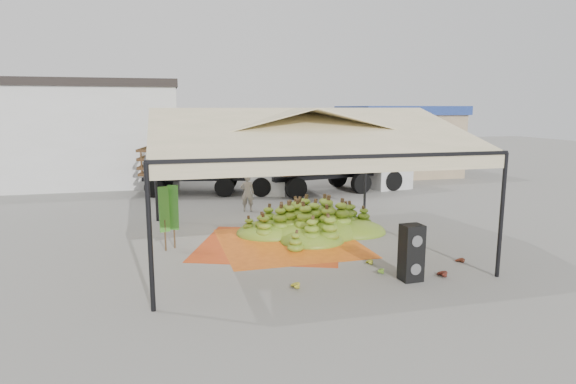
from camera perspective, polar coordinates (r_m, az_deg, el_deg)
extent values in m
plane|color=slate|center=(14.53, 0.71, -6.09)|extent=(90.00, 90.00, 0.00)
cylinder|color=black|center=(9.81, -16.06, -5.32)|extent=(0.10, 0.10, 3.00)
cylinder|color=black|center=(12.43, 23.98, -2.60)|extent=(0.10, 0.10, 3.00)
cylinder|color=black|center=(17.66, -15.40, 1.42)|extent=(0.10, 0.10, 3.00)
cylinder|color=black|center=(19.24, 9.16, 2.33)|extent=(0.10, 0.10, 3.00)
pyramid|color=beige|center=(13.97, 0.74, 7.84)|extent=(8.00, 8.00, 1.00)
cube|color=black|center=(13.99, 0.74, 5.80)|extent=(8.00, 8.00, 0.08)
cube|color=beige|center=(14.01, 0.73, 5.06)|extent=(8.00, 8.00, 0.36)
cube|color=silver|center=(28.24, -27.53, 5.78)|extent=(14.00, 6.00, 5.00)
cube|color=black|center=(28.22, -27.97, 11.24)|extent=(14.30, 6.30, 0.40)
cube|color=tan|center=(29.86, 12.90, 5.48)|extent=(6.00, 5.00, 3.60)
cube|color=navy|center=(29.78, 13.05, 9.41)|extent=(6.30, 5.30, 0.50)
cube|color=#C64312|center=(14.41, -2.18, -6.21)|extent=(5.18, 5.06, 0.01)
cube|color=orange|center=(14.57, 0.16, -6.01)|extent=(4.13, 4.33, 0.01)
ellipsoid|color=#58801A|center=(15.55, 3.23, -2.97)|extent=(6.17, 5.65, 1.08)
ellipsoid|color=gold|center=(12.77, 9.32, -8.07)|extent=(0.46, 0.40, 0.18)
ellipsoid|color=gold|center=(10.98, 0.46, -10.93)|extent=(0.47, 0.39, 0.21)
ellipsoid|color=#5A1C14|center=(12.25, 17.46, -9.12)|extent=(0.56, 0.49, 0.22)
ellipsoid|color=#5C2115|center=(13.48, 19.58, -7.58)|extent=(0.43, 0.37, 0.18)
ellipsoid|color=#51851B|center=(12.17, 10.56, -9.03)|extent=(0.51, 0.48, 0.19)
ellipsoid|color=#4E6F17|center=(12.56, -8.99, 3.45)|extent=(0.24, 0.24, 0.20)
ellipsoid|color=#4E6F17|center=(12.78, -2.27, 3.68)|extent=(0.24, 0.24, 0.20)
ellipsoid|color=#4E6F17|center=(13.18, 4.13, 3.85)|extent=(0.24, 0.24, 0.20)
cube|color=black|center=(11.80, 14.34, -8.54)|extent=(0.51, 0.45, 0.67)
cube|color=black|center=(11.61, 14.48, -5.39)|extent=(0.51, 0.45, 0.67)
imported|color=gray|center=(18.86, -4.85, -0.09)|extent=(0.60, 0.46, 1.47)
cube|color=#4A2C18|center=(23.12, -10.77, 2.39)|extent=(5.30, 3.26, 0.12)
cube|color=white|center=(22.85, -2.67, 2.72)|extent=(2.19, 2.49, 2.27)
cylinder|color=black|center=(22.58, -15.54, 0.51)|extent=(0.93, 0.48, 0.89)
cylinder|color=black|center=(24.48, -14.50, 1.27)|extent=(0.93, 0.48, 0.89)
cylinder|color=black|center=(22.07, -7.55, 0.57)|extent=(0.93, 0.48, 0.89)
cylinder|color=black|center=(24.01, -7.12, 1.34)|extent=(0.93, 0.48, 0.89)
cylinder|color=black|center=(21.98, -3.19, 0.61)|extent=(0.93, 0.48, 0.89)
cylinder|color=black|center=(23.93, -3.12, 1.38)|extent=(0.93, 0.48, 0.89)
ellipsoid|color=#4D7518|center=(23.06, -10.81, 3.61)|extent=(4.23, 2.57, 0.69)
cube|color=yellow|center=(22.95, -9.62, 4.60)|extent=(2.34, 2.34, 0.25)
cube|color=#53351B|center=(23.05, 4.10, 2.76)|extent=(5.75, 3.45, 0.13)
cube|color=silver|center=(24.96, 11.24, 3.40)|extent=(2.35, 2.69, 2.48)
cylinder|color=black|center=(21.31, 0.95, 0.43)|extent=(1.01, 0.50, 0.97)
cylinder|color=black|center=(23.23, -1.39, 1.23)|extent=(1.01, 0.50, 0.97)
cylinder|color=black|center=(23.02, 8.67, 1.04)|extent=(1.01, 0.50, 0.97)
cylinder|color=black|center=(24.81, 5.90, 1.74)|extent=(1.01, 0.50, 0.97)
cylinder|color=black|center=(24.08, 12.29, 1.31)|extent=(1.01, 0.50, 0.97)
cylinder|color=black|center=(25.80, 9.39, 1.98)|extent=(1.01, 0.50, 0.97)
ellipsoid|color=#60851B|center=(22.99, 4.12, 4.09)|extent=(4.59, 2.72, 0.75)
cube|color=#FAAA1B|center=(23.22, 5.29, 5.20)|extent=(2.52, 2.51, 0.27)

